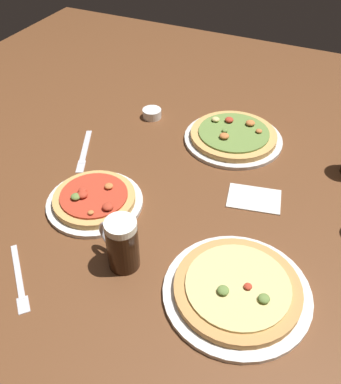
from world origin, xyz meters
The scene contains 9 objects.
ground_plane centered at (0.00, 0.00, -0.01)m, with size 2.40×2.40×0.03m, color brown.
pizza_plate_near centered at (-0.18, -0.11, 0.02)m, with size 0.26×0.26×0.05m.
pizza_plate_far centered at (0.07, 0.34, 0.02)m, with size 0.32×0.32×0.05m.
pizza_plate_side centered at (0.27, -0.23, 0.02)m, with size 0.33×0.33×0.05m.
beer_mug_dark centered at (0.00, -0.26, 0.07)m, with size 0.12×0.08×0.14m.
ramekin_butter centered at (-0.24, 0.36, 0.02)m, with size 0.07×0.07×0.03m, color white.
napkin_folded centered at (0.22, 0.09, 0.00)m, with size 0.15×0.10×0.01m, color silver.
knife_right centered at (-0.34, 0.08, 0.00)m, with size 0.12×0.21×0.01m.
fork_spare centered at (-0.20, -0.41, 0.00)m, with size 0.16×0.16×0.01m.
Camera 1 is at (0.38, -0.81, 0.81)m, focal length 40.07 mm.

